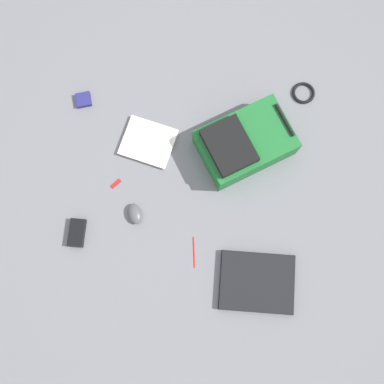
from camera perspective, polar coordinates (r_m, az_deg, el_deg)
The scene contains 10 objects.
ground_plane at distance 2.17m, azimuth 0.68°, elevation 0.08°, with size 4.00×4.00×0.00m, color slate.
backpack at distance 2.16m, azimuth 6.52°, elevation 6.08°, with size 0.50×0.42×0.18m.
laptop at distance 2.14m, azimuth 8.13°, elevation -11.08°, with size 0.37×0.31×0.03m.
book_red at distance 2.23m, azimuth -5.47°, elevation 6.20°, with size 0.30×0.28×0.02m.
computer_mouse at distance 2.15m, azimuth -7.15°, elevation -2.72°, with size 0.06×0.10×0.04m, color #4C4C51.
cable_coil at distance 2.38m, azimuth 13.75°, elevation 11.92°, with size 0.11×0.11×0.01m, color black.
power_brick at distance 2.19m, azimuth -14.17°, elevation -4.97°, with size 0.07×0.13×0.03m, color black.
pen_black at distance 2.13m, azimuth 0.26°, elevation -7.55°, with size 0.01×0.01×0.14m, color red.
earbud_pouch at distance 2.36m, azimuth -13.39°, elevation 11.14°, with size 0.07×0.07×0.03m, color navy.
usb_stick at distance 2.21m, azimuth -9.48°, elevation 1.05°, with size 0.02×0.06×0.01m, color #B21919.
Camera 1 is at (0.05, 0.42, 2.13)m, focal length 42.71 mm.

